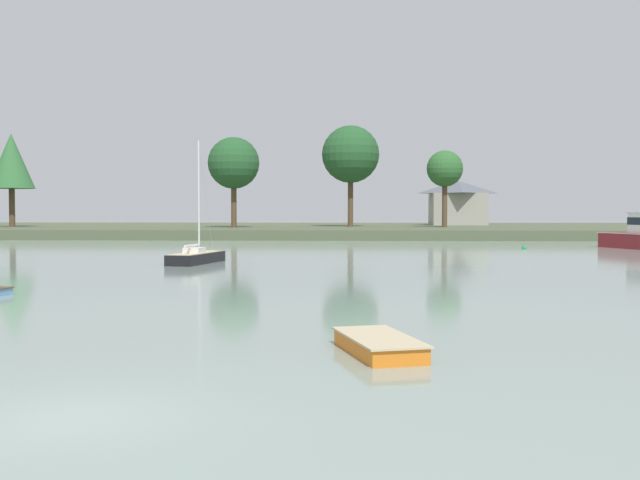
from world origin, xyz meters
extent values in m
plane|color=gray|center=(0.00, 0.00, 0.00)|extent=(466.44, 466.44, 0.00)
cube|color=#4C563D|center=(0.00, 103.13, 0.61)|extent=(209.90, 54.53, 1.21)
cube|color=black|center=(-5.71, 38.03, 0.10)|extent=(3.00, 6.30, 1.16)
cube|color=#CCB78E|center=(-5.71, 38.03, 0.70)|extent=(2.72, 5.90, 0.04)
cube|color=silver|center=(-5.77, 37.73, 0.91)|extent=(1.40, 1.54, 0.36)
cylinder|color=silver|center=(-5.61, 38.50, 4.51)|extent=(0.12, 0.12, 7.57)
cylinder|color=silver|center=(-5.86, 37.31, 1.19)|extent=(0.59, 2.39, 0.10)
cylinder|color=silver|center=(-5.86, 37.31, 1.24)|extent=(0.58, 2.16, 0.14)
cylinder|color=#999999|center=(-5.37, 39.69, 4.48)|extent=(0.51, 2.39, 7.53)
cube|color=orange|center=(5.50, 6.03, 0.13)|extent=(2.30, 3.62, 0.59)
cube|color=#C6B289|center=(5.50, 6.03, 0.42)|extent=(2.45, 3.78, 0.05)
cube|color=tan|center=(5.50, 6.03, 0.38)|extent=(1.22, 0.43, 0.03)
sphere|color=#1E8C47|center=(20.73, 58.53, 0.07)|extent=(0.42, 0.42, 0.42)
torus|color=#333338|center=(20.73, 58.53, 0.32)|extent=(0.12, 0.12, 0.02)
cylinder|color=brown|center=(-11.28, 89.91, 4.79)|extent=(0.74, 0.74, 7.16)
sphere|color=#235128|center=(-11.28, 89.91, 9.94)|extent=(6.98, 6.98, 6.98)
cylinder|color=brown|center=(-43.51, 93.47, 5.66)|extent=(0.81, 0.81, 8.90)
cone|color=#336B38|center=(-43.51, 93.47, 10.54)|extent=(6.38, 6.38, 7.80)
cylinder|color=brown|center=(17.47, 93.05, 4.69)|extent=(0.72, 0.72, 6.95)
sphere|color=#2D602D|center=(17.47, 93.05, 9.29)|extent=(5.00, 5.00, 5.00)
cylinder|color=brown|center=(4.49, 96.12, 5.45)|extent=(0.76, 0.76, 8.48)
sphere|color=#235128|center=(4.49, 96.12, 11.52)|extent=(8.17, 8.17, 8.17)
cube|color=#9E998E|center=(21.49, 109.63, 3.73)|extent=(8.41, 8.27, 5.03)
pyramid|color=#565B66|center=(21.49, 109.63, 7.24)|extent=(9.09, 8.94, 2.00)
camera|label=1|loc=(4.85, -13.01, 3.60)|focal=42.94mm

